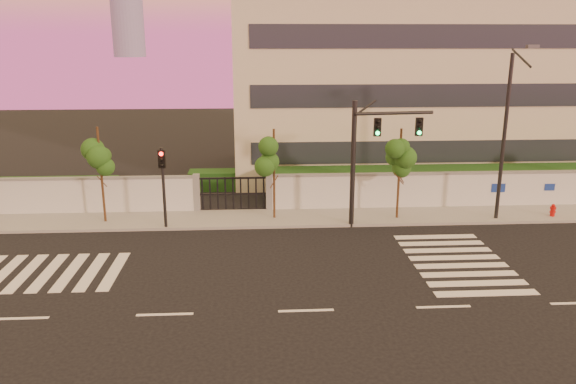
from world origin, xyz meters
name	(u,v)px	position (x,y,z in m)	size (l,w,h in m)	color
ground	(306,311)	(0.00, 0.00, 0.00)	(120.00, 120.00, 0.00)	black
sidewalk	(289,218)	(0.00, 10.50, 0.07)	(60.00, 3.00, 0.15)	gray
perimeter_wall	(289,193)	(0.10, 12.00, 1.07)	(60.00, 0.36, 2.20)	silver
hedge_row	(304,184)	(1.17, 14.74, 0.82)	(41.00, 4.25, 1.80)	#103816
institutional_building	(405,85)	(9.00, 21.99, 6.16)	(24.40, 12.40, 12.25)	beige
road_markings	(261,270)	(-1.58, 3.76, 0.01)	(57.00, 7.62, 0.02)	silver
street_tree_c	(100,153)	(-9.60, 10.31, 3.76)	(1.49, 1.19, 5.12)	#382314
street_tree_d	(274,154)	(-0.75, 10.42, 3.62)	(1.53, 1.22, 4.92)	#382314
street_tree_e	(400,153)	(5.79, 10.04, 3.63)	(1.52, 1.21, 4.93)	#382314
traffic_signal_main	(370,149)	(3.97, 9.10, 4.09)	(4.09, 0.58, 6.47)	black
traffic_signal_secondary	(163,178)	(-6.33, 9.20, 2.69)	(0.33, 0.33, 4.23)	black
streetlight_east	(507,130)	(11.02, 9.45, 4.92)	(0.54, 2.19, 9.11)	black
fire_hydrant	(553,211)	(14.19, 9.77, 0.41)	(0.31, 0.31, 0.83)	#B10E0B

